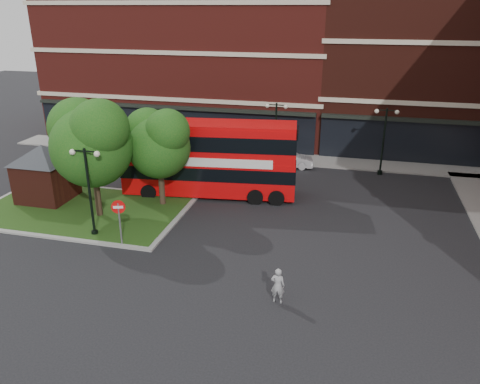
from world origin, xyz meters
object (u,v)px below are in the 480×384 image
(car_white, at_px, (288,159))
(woman, at_px, (278,286))
(car_silver, at_px, (193,147))
(bus, at_px, (209,154))

(car_white, bearing_deg, woman, -179.28)
(woman, xyz_separation_m, car_silver, (-10.60, 19.50, -0.19))
(bus, bearing_deg, car_silver, 108.97)
(bus, distance_m, car_silver, 9.63)
(woman, bearing_deg, bus, -58.39)
(car_silver, xyz_separation_m, car_white, (8.29, -1.50, 0.02))
(woman, bearing_deg, car_white, -81.44)
(bus, bearing_deg, woman, -66.70)
(woman, relative_size, car_white, 0.41)
(car_silver, distance_m, car_white, 8.42)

